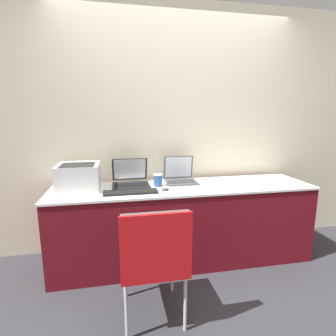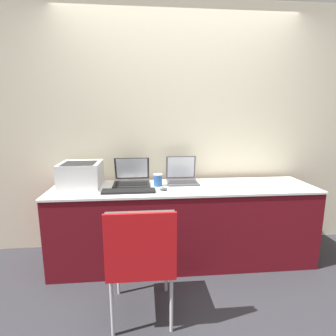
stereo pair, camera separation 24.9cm
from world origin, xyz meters
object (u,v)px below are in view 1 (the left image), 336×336
Objects in this scene: chair at (154,254)px; laptop_right at (180,176)px; printer at (79,176)px; laptop_left at (131,179)px; external_keyboard at (131,192)px; coffee_cup at (158,180)px; mouse at (165,189)px.

laptop_right is at bearing 66.94° from chair.
laptop_right is 1.10m from chair.
laptop_left is at bearing 9.90° from printer.
chair reaches higher than external_keyboard.
coffee_cup is (0.26, -0.11, 0.00)m from laptop_left.
laptop_right is 2.64× the size of coffee_cup.
coffee_cup is (0.73, -0.02, -0.07)m from printer.
coffee_cup reaches higher than chair.
mouse is 0.08× the size of chair.
printer is 0.52m from external_keyboard.
coffee_cup is at bearing -1.92° from printer.
printer is 0.44× the size of chair.
laptop_left is 0.41m from mouse.
mouse reaches higher than external_keyboard.
coffee_cup is 0.14× the size of chair.
laptop_right is at bearing 5.80° from printer.
chair is (-0.42, -0.98, -0.29)m from laptop_right.
laptop_right reaches higher than mouse.
laptop_right is (0.51, 0.02, 0.00)m from laptop_left.
printer is at bearing 123.01° from chair.
external_keyboard is at bearing -149.35° from laptop_right.
chair is (-0.16, -0.85, -0.29)m from coffee_cup.
printer is at bearing -170.10° from laptop_left.
laptop_right is at bearing 54.07° from mouse.
coffee_cup is 0.18m from mouse.
mouse is (0.32, 0.02, 0.01)m from external_keyboard.
mouse is at bearing -125.93° from laptop_right.
coffee_cup is 0.92m from chair.
printer is 1.22× the size of laptop_right.
chair is (-0.20, -0.68, -0.25)m from mouse.
external_keyboard is at bearing 99.56° from chair.
printer is 0.79× the size of external_keyboard.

